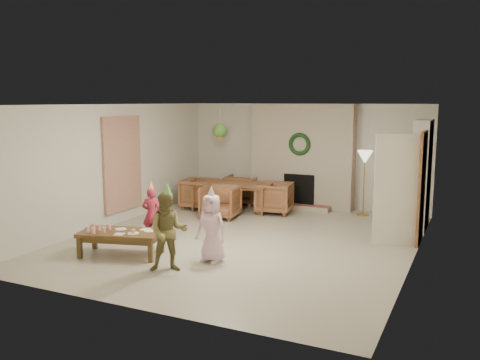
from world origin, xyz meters
The scene contains 56 objects.
floor centered at (0.00, 0.00, 0.00)m, with size 7.00×7.00×0.00m, color #B7B29E.
ceiling centered at (0.00, 0.00, 2.50)m, with size 7.00×7.00×0.00m, color white.
wall_back centered at (0.00, 3.50, 1.25)m, with size 7.00×7.00×0.00m, color silver.
wall_front centered at (0.00, -3.50, 1.25)m, with size 7.00×7.00×0.00m, color silver.
wall_left centered at (-3.00, 0.00, 1.25)m, with size 7.00×7.00×0.00m, color silver.
wall_right centered at (3.00, 0.00, 1.25)m, with size 7.00×7.00×0.00m, color silver.
fireplace_mass centered at (0.00, 3.30, 1.25)m, with size 2.50×0.40×2.50m, color #501B15.
fireplace_hearth centered at (0.00, 2.95, 0.06)m, with size 1.60×0.30×0.12m, color maroon.
fireplace_firebox centered at (0.00, 3.12, 0.45)m, with size 0.75×0.12×0.75m, color black.
fireplace_wreath centered at (0.00, 3.07, 1.55)m, with size 0.54×0.54×0.10m, color #153819.
floor_lamp_base centered at (1.56, 3.00, 0.01)m, with size 0.27×0.27×0.03m, color gold.
floor_lamp_post centered at (1.56, 3.00, 0.69)m, with size 0.03×0.03×1.33m, color gold.
floor_lamp_shade centered at (1.56, 3.00, 1.33)m, with size 0.35×0.35×0.29m, color beige.
bookshelf_carcass centered at (2.84, 2.30, 1.10)m, with size 0.30×1.00×2.20m, color white.
bookshelf_shelf_a centered at (2.82, 2.30, 0.45)m, with size 0.30×0.92×0.03m, color white.
bookshelf_shelf_b centered at (2.82, 2.30, 0.85)m, with size 0.30×0.92×0.03m, color white.
bookshelf_shelf_c centered at (2.82, 2.30, 1.25)m, with size 0.30×0.92×0.03m, color white.
bookshelf_shelf_d centered at (2.82, 2.30, 1.65)m, with size 0.30×0.92×0.03m, color white.
books_row_lower centered at (2.80, 2.15, 0.59)m, with size 0.20×0.40×0.24m, color #A81F23.
books_row_mid centered at (2.80, 2.35, 0.99)m, with size 0.20×0.44×0.24m, color navy.
books_row_upper centered at (2.80, 2.20, 1.38)m, with size 0.20×0.36×0.22m, color gold.
door_frame centered at (2.96, 1.20, 1.02)m, with size 0.05×0.86×2.04m, color brown.
door_leaf centered at (2.58, 0.82, 1.00)m, with size 0.05×0.80×2.00m, color beige.
curtain_panel centered at (-2.96, 0.20, 1.25)m, with size 0.06×1.20×2.00m, color #CEAD92.
dining_table centered at (-1.36, 2.19, 0.33)m, with size 1.86×1.04×0.65m, color brown.
dining_chair_near centered at (-1.24, 1.38, 0.36)m, with size 0.77×0.79×0.72m, color brown.
dining_chair_far centered at (-1.47, 3.00, 0.36)m, with size 0.77×0.79×0.72m, color brown.
dining_chair_left centered at (-2.17, 2.07, 0.36)m, with size 0.77×0.79×0.72m, color brown.
dining_chair_right centered at (-0.35, 2.33, 0.36)m, with size 0.77×0.79×0.72m, color brown.
hanging_plant_cord centered at (-1.30, 1.50, 2.15)m, with size 0.01×0.01×0.70m, color tan.
hanging_plant_pot centered at (-1.30, 1.50, 1.80)m, with size 0.16×0.16×0.12m, color brown.
hanging_plant_foliage centered at (-1.30, 1.50, 1.92)m, with size 0.32×0.32×0.32m, color #284D19.
coffee_table_top centered at (-1.47, -1.79, 0.38)m, with size 1.35×0.67×0.06m, color brown.
coffee_table_apron centered at (-1.47, -1.79, 0.31)m, with size 1.24×0.57×0.08m, color brown.
coffee_leg_fl centered at (-1.99, -2.21, 0.18)m, with size 0.07×0.07×0.35m, color brown.
coffee_leg_fr centered at (-0.81, -1.89, 0.18)m, with size 0.07×0.07×0.35m, color brown.
coffee_leg_bl centered at (-2.13, -1.68, 0.18)m, with size 0.07×0.07×0.35m, color brown.
coffee_leg_br centered at (-0.95, -1.36, 0.18)m, with size 0.07×0.07×0.35m, color brown.
cup_a centered at (-1.93, -2.07, 0.46)m, with size 0.07×0.07×0.09m, color white.
cup_b centered at (-1.98, -1.87, 0.46)m, with size 0.07×0.07×0.09m, color white.
cup_c centered at (-1.80, -2.09, 0.46)m, with size 0.07×0.07×0.09m, color white.
cup_d centered at (-1.85, -1.89, 0.46)m, with size 0.07×0.07×0.09m, color white.
cup_e centered at (-1.68, -1.97, 0.46)m, with size 0.07×0.07×0.09m, color white.
cup_f centered at (-1.73, -1.77, 0.46)m, with size 0.07×0.07×0.09m, color white.
plate_a centered at (-1.55, -1.68, 0.42)m, with size 0.19×0.19×0.01m, color white.
plate_b centered at (-1.19, -1.82, 0.42)m, with size 0.19×0.19×0.01m, color white.
plate_c centered at (-1.05, -1.56, 0.42)m, with size 0.19×0.19×0.01m, color white.
food_scoop centered at (-1.19, -1.82, 0.46)m, with size 0.07×0.07×0.07m, color tan.
napkin_left centered at (-1.37, -1.95, 0.42)m, with size 0.16×0.16×0.01m, color #FEBBD1.
napkin_right centered at (-1.17, -1.51, 0.42)m, with size 0.16×0.16×0.01m, color #FEBBD1.
child_red centered at (-1.53, -0.81, 0.50)m, with size 0.36×0.24×1.00m, color #A32338.
party_hat_red centered at (-1.53, -0.81, 1.04)m, with size 0.14×0.14×0.19m, color #F5E651.
child_plaid centered at (-0.32, -2.10, 0.61)m, with size 0.59×0.46×1.22m, color #995629.
party_hat_plaid centered at (-0.32, -2.10, 1.26)m, with size 0.14×0.14×0.20m, color #5EC253.
child_pink centered at (0.05, -1.42, 0.55)m, with size 0.54×0.35×1.10m, color #F8C6D8.
party_hat_pink centered at (0.05, -1.42, 1.15)m, with size 0.14×0.14×0.20m, color #B8B7BE.
Camera 1 is at (3.84, -8.38, 2.57)m, focal length 37.98 mm.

